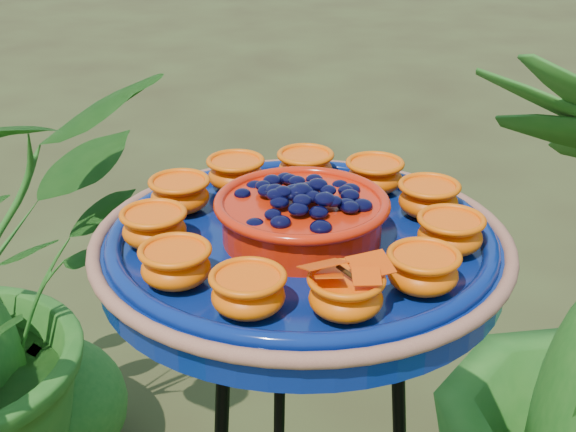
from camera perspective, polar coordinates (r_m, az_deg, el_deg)
The scene contains 1 object.
feeder_dish at distance 0.94m, azimuth 0.98°, elevation -1.69°, with size 0.57×0.57×0.11m.
Camera 1 is at (0.07, -0.70, 1.41)m, focal length 50.00 mm.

